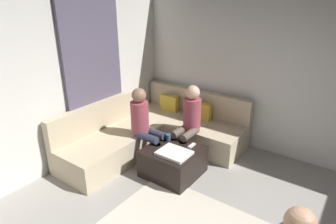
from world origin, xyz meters
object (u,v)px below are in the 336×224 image
at_px(game_remote, 192,146).
at_px(person_on_couch_side, 145,123).
at_px(ottoman, 173,161).
at_px(sectional_couch, 155,132).
at_px(person_on_couch_back, 189,120).
at_px(coffee_mug, 168,137).

relative_size(game_remote, person_on_couch_side, 0.12).
xyz_separation_m(ottoman, game_remote, (0.18, 0.22, 0.22)).
distance_m(ottoman, game_remote, 0.36).
distance_m(sectional_couch, person_on_couch_side, 0.60).
xyz_separation_m(ottoman, person_on_couch_back, (-0.08, 0.55, 0.45)).
bearing_deg(ottoman, sectional_couch, 145.60).
bearing_deg(person_on_couch_back, coffee_mug, 69.75).
height_order(sectional_couch, ottoman, sectional_couch).
relative_size(sectional_couch, person_on_couch_side, 2.12).
xyz_separation_m(coffee_mug, game_remote, (0.40, 0.04, -0.04)).
relative_size(sectional_couch, game_remote, 17.00).
height_order(sectional_couch, game_remote, sectional_couch).
bearing_deg(person_on_couch_back, person_on_couch_side, 45.47).
xyz_separation_m(game_remote, person_on_couch_back, (-0.26, 0.33, 0.23)).
height_order(game_remote, person_on_couch_back, person_on_couch_back).
height_order(person_on_couch_back, person_on_couch_side, same).
height_order(ottoman, person_on_couch_side, person_on_couch_side).
bearing_deg(sectional_couch, ottoman, -34.40).
bearing_deg(person_on_couch_side, person_on_couch_back, 135.47).
relative_size(sectional_couch, person_on_couch_back, 2.12).
height_order(coffee_mug, person_on_couch_side, person_on_couch_side).
relative_size(coffee_mug, person_on_couch_side, 0.08).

